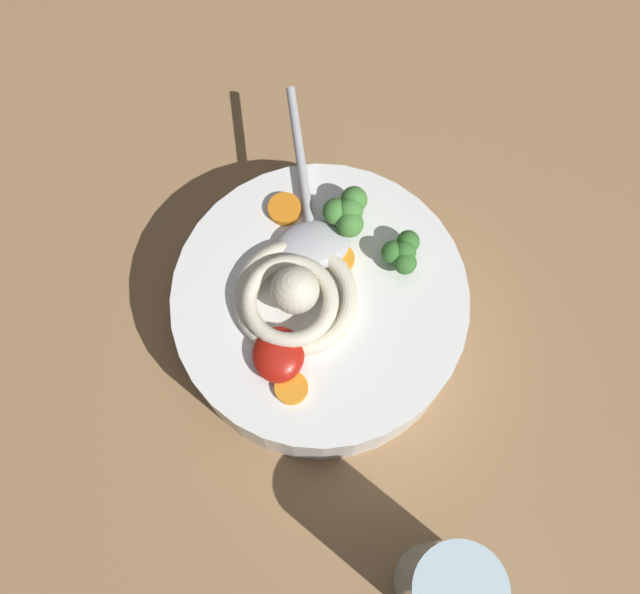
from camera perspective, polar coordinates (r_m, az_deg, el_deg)
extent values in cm
cube|color=#936D47|center=(69.16, 0.51, -1.65)|extent=(107.46, 107.46, 3.11)
cylinder|color=white|center=(64.11, 0.00, -1.00)|extent=(24.28, 24.28, 6.97)
cylinder|color=gold|center=(63.85, 0.00, -0.93)|extent=(21.37, 21.37, 6.41)
torus|color=beige|center=(60.11, -1.85, 0.00)|extent=(9.98, 9.98, 1.38)
torus|color=beige|center=(58.87, -2.29, -0.26)|extent=(10.69, 10.69, 1.24)
sphere|color=beige|center=(58.42, -1.91, 0.56)|extent=(3.87, 3.87, 3.87)
ellipsoid|color=#B7B7BC|center=(61.55, -0.54, 3.95)|extent=(5.05, 6.46, 1.60)
cylinder|color=#B7B7BC|center=(64.81, -1.43, 10.02)|extent=(15.00, 2.48, 0.80)
ellipsoid|color=#B2190F|center=(58.47, -3.17, -4.36)|extent=(4.54, 4.08, 2.04)
cylinder|color=#7A9E60|center=(62.74, 2.19, 5.89)|extent=(1.12, 1.12, 1.20)
sphere|color=#478938|center=(61.19, 2.25, 6.56)|extent=(2.21, 2.21, 2.21)
sphere|color=#478938|center=(60.91, 2.28, 5.54)|extent=(2.21, 2.21, 2.21)
sphere|color=#478938|center=(61.74, 2.59, 7.36)|extent=(2.21, 2.21, 2.21)
sphere|color=#478938|center=(61.30, 1.21, 6.47)|extent=(2.21, 2.21, 2.21)
cylinder|color=#7A9E60|center=(61.80, 6.27, 2.95)|extent=(0.96, 0.96, 1.02)
sphere|color=#38752D|center=(60.46, 6.42, 3.46)|extent=(1.88, 1.88, 1.88)
sphere|color=#38752D|center=(60.27, 6.45, 2.57)|extent=(1.88, 1.88, 1.88)
sphere|color=#38752D|center=(60.90, 6.68, 4.18)|extent=(1.88, 1.88, 1.88)
sphere|color=#38752D|center=(60.48, 5.52, 3.40)|extent=(1.88, 1.88, 1.88)
cylinder|color=orange|center=(58.56, -2.18, -6.88)|extent=(2.61, 2.61, 0.61)
cylinder|color=orange|center=(63.43, -2.70, 6.66)|extent=(2.79, 2.79, 0.72)
cylinder|color=orange|center=(61.56, 1.49, 2.88)|extent=(2.44, 2.44, 0.75)
cylinder|color=silver|center=(58.81, 9.47, -20.78)|extent=(6.35, 6.35, 12.92)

